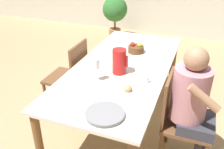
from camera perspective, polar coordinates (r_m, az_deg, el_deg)
ground_plane at (r=2.96m, az=2.14°, el=-10.74°), size 20.00×20.00×0.00m
dining_table at (r=2.60m, az=2.39°, el=0.33°), size 0.92×2.03×0.73m
chair_person_side at (r=2.33m, az=15.19°, el=-9.64°), size 0.42×0.42×0.88m
chair_opposite at (r=2.96m, az=-9.47°, el=-0.23°), size 0.42×0.42×0.88m
person_seated at (r=2.17m, az=18.03°, el=-6.01°), size 0.39×0.41×1.17m
red_pitcher at (r=2.37m, az=1.68°, el=3.03°), size 0.16×0.13×0.24m
wine_glass_water at (r=2.22m, az=-3.76°, el=2.26°), size 0.07×0.07×0.22m
teacup_near_person at (r=2.27m, az=7.62°, el=-1.18°), size 0.12×0.12×0.06m
serving_tray at (r=1.85m, az=-1.65°, el=-9.05°), size 0.29×0.29×0.03m
bread_plate at (r=2.11m, az=3.62°, el=-3.64°), size 0.21×0.21×0.07m
fruit_bowl at (r=2.87m, az=5.49°, el=5.93°), size 0.18×0.18×0.12m
potted_plant at (r=5.29m, az=0.68°, el=14.23°), size 0.51×0.51×0.87m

